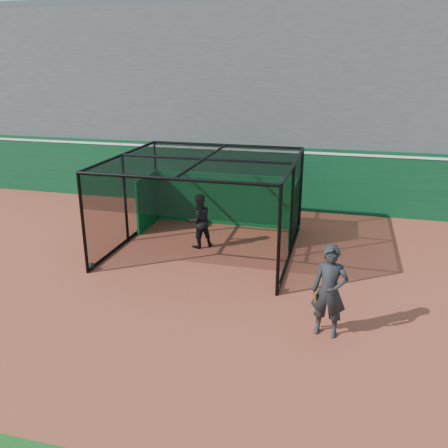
# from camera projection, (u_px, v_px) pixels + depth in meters

# --- Properties ---
(ground) EXTENTS (120.00, 120.00, 0.00)m
(ground) POSITION_uv_depth(u_px,v_px,m) (167.00, 298.00, 11.95)
(ground) COLOR #98402C
(ground) RESTS_ON ground
(outfield_wall) EXTENTS (50.00, 0.50, 2.50)m
(outfield_wall) POSITION_uv_depth(u_px,v_px,m) (241.00, 175.00, 19.31)
(outfield_wall) COLOR #0A3A1D
(outfield_wall) RESTS_ON ground
(grandstand) EXTENTS (50.00, 7.85, 8.95)m
(grandstand) POSITION_uv_depth(u_px,v_px,m) (260.00, 89.00, 21.73)
(grandstand) COLOR #4C4C4F
(grandstand) RESTS_ON ground
(batting_cage) EXTENTS (5.47, 5.30, 2.89)m
(batting_cage) POSITION_uv_depth(u_px,v_px,m) (205.00, 205.00, 14.67)
(batting_cage) COLOR black
(batting_cage) RESTS_ON ground
(batter) EXTENTS (1.07, 1.06, 1.75)m
(batter) POSITION_uv_depth(u_px,v_px,m) (199.00, 221.00, 15.01)
(batter) COLOR black
(batter) RESTS_ON ground
(on_deck_player) EXTENTS (0.81, 0.58, 2.07)m
(on_deck_player) POSITION_uv_depth(u_px,v_px,m) (329.00, 291.00, 10.06)
(on_deck_player) COLOR black
(on_deck_player) RESTS_ON ground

